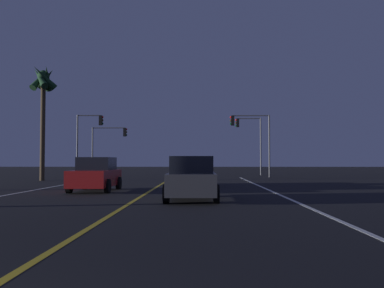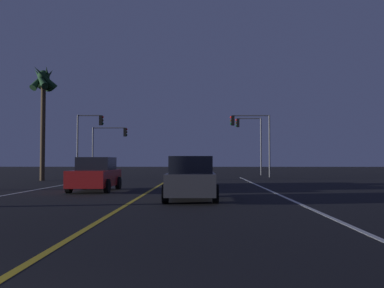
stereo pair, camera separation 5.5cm
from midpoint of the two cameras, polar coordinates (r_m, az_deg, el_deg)
The scene contains 10 objects.
lane_edge_right at distance 17.54m, azimuth 12.92°, elevation -7.19°, with size 0.16×42.16×0.01m, color silver.
lane_center_divider at distance 17.37m, azimuth -7.29°, elevation -7.27°, with size 0.16×42.16×0.01m, color gold.
car_oncoming at distance 21.83m, azimuth -12.76°, elevation -4.05°, with size 2.02×4.30×1.70m.
car_lead_same_lane at distance 16.54m, azimuth -0.00°, elevation -4.71°, with size 2.02×4.30×1.70m.
car_ahead_far at distance 25.73m, azimuth -0.64°, elevation -3.81°, with size 2.02×4.30×1.70m.
traffic_light_near_right at distance 39.06m, azimuth 7.94°, elevation 1.76°, with size 3.65×0.36×5.68m.
traffic_light_near_left at distance 40.12m, azimuth -13.58°, elevation 1.65°, with size 2.48×0.36×5.73m.
traffic_light_far_right at distance 44.57m, azimuth 7.76°, elevation 1.44°, with size 2.71×0.36×5.96m.
traffic_light_far_left at distance 45.27m, azimuth -10.91°, elevation 0.65°, with size 3.72×0.36×5.00m.
palm_tree_left_far at distance 34.71m, azimuth -19.31°, elevation 7.12°, with size 2.30×2.30×8.92m.
Camera 2 is at (2.59, -2.03, 1.54)m, focal length 39.68 mm.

